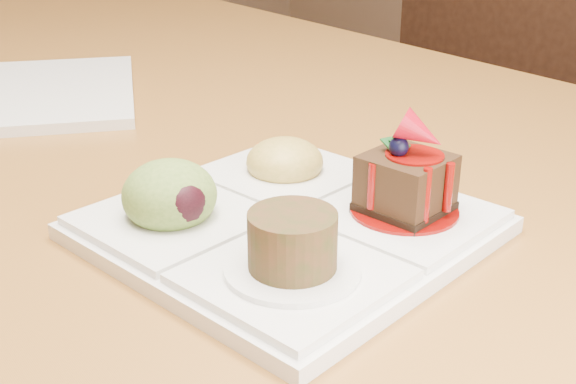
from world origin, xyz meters
TOP-DOWN VIEW (x-y plane):
  - dining_table at (0.00, 0.00)m, footprint 1.00×1.80m
  - chair_right at (0.70, 0.10)m, footprint 0.49×0.49m
  - sampler_plate at (-0.05, -0.35)m, footprint 0.29×0.29m
  - second_plate at (-0.10, 0.13)m, footprint 0.38×0.38m

SIDE VIEW (x-z plane):
  - chair_right at x=0.70m, z-range 0.07..1.13m
  - dining_table at x=0.00m, z-range 0.31..1.06m
  - second_plate at x=-0.10m, z-range 0.75..0.76m
  - sampler_plate at x=-0.05m, z-range 0.72..0.82m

